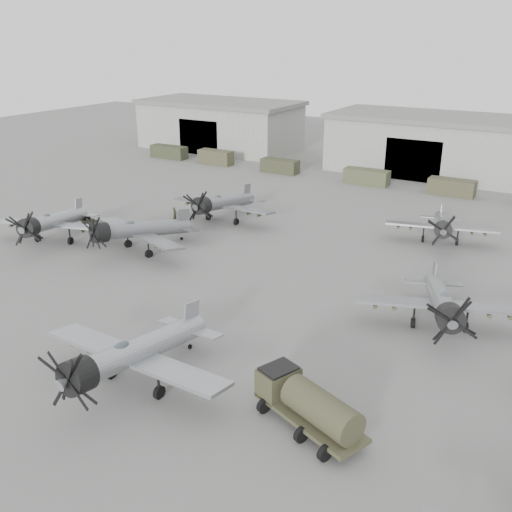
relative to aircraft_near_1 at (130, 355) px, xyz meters
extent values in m
plane|color=#5D5D5A|center=(-0.64, 5.03, -2.38)|extent=(220.00, 220.00, 0.00)
cube|color=#ADAEA3|center=(-38.64, 67.03, 1.62)|extent=(28.00, 14.00, 8.00)
cube|color=slate|center=(-38.64, 67.03, 5.97)|extent=(29.00, 14.80, 0.70)
cube|color=black|center=(-38.64, 60.23, 0.62)|extent=(8.12, 0.40, 6.00)
cube|color=#ADAEA3|center=(-0.64, 67.03, 1.62)|extent=(28.00, 14.00, 8.00)
cube|color=slate|center=(-0.64, 67.03, 5.97)|extent=(29.00, 14.80, 0.70)
cube|color=black|center=(-0.64, 60.23, 0.62)|extent=(8.12, 0.40, 6.00)
cube|color=#343925|center=(-41.25, 55.03, -1.32)|extent=(6.63, 2.20, 2.11)
cube|color=#44442C|center=(-31.51, 55.03, -1.24)|extent=(5.84, 2.20, 2.28)
cube|color=#383925|center=(-19.59, 55.03, -1.35)|extent=(5.91, 2.20, 2.06)
cube|color=#464B31|center=(-5.58, 55.03, -1.32)|extent=(6.39, 2.20, 2.11)
cube|color=#42412B|center=(6.25, 55.03, -1.30)|extent=(5.99, 2.20, 2.16)
cylinder|color=#9CA0A5|center=(0.03, 0.97, -0.09)|extent=(1.86, 11.04, 3.24)
cylinder|color=black|center=(-0.11, -3.90, 0.68)|extent=(2.02, 1.69, 2.16)
cube|color=#9CA0A5|center=(0.01, 0.35, -0.35)|extent=(13.03, 2.64, 0.58)
cube|color=#9CA0A5|center=(0.16, 5.85, 0.07)|extent=(0.17, 1.73, 2.07)
ellipsoid|color=#3F4C54|center=(-0.02, -0.69, 0.85)|extent=(0.66, 1.26, 0.58)
cylinder|color=black|center=(-1.97, 0.20, -2.01)|extent=(0.31, 0.84, 0.83)
cylinder|color=black|center=(1.97, 0.09, -2.01)|extent=(0.31, 0.84, 0.83)
cylinder|color=black|center=(0.15, 5.54, -2.22)|extent=(0.13, 0.34, 0.33)
cylinder|color=#93969B|center=(-24.84, 16.20, -0.21)|extent=(4.57, 10.41, 3.08)
cylinder|color=black|center=(-23.44, 11.79, 0.53)|extent=(2.26, 2.05, 2.05)
cube|color=#93969B|center=(-24.66, 15.64, -0.46)|extent=(12.40, 5.79, 0.55)
cube|color=#93969B|center=(-26.24, 20.62, -0.05)|extent=(0.61, 1.60, 1.97)
ellipsoid|color=#3F4C54|center=(-24.37, 14.70, 0.68)|extent=(0.92, 1.31, 0.55)
cylinder|color=black|center=(-26.39, 14.89, -2.03)|extent=(0.50, 0.83, 0.79)
cylinder|color=black|center=(-22.82, 16.02, -2.03)|extent=(0.50, 0.83, 0.79)
cylinder|color=black|center=(-26.15, 20.34, -2.23)|extent=(0.21, 0.34, 0.32)
cylinder|color=gray|center=(-15.10, 18.59, -0.17)|extent=(4.49, 10.60, 3.13)
cylinder|color=black|center=(-16.45, 14.08, 0.57)|extent=(2.28, 2.06, 2.08)
cube|color=gray|center=(-15.27, 18.01, -0.43)|extent=(12.62, 5.72, 0.56)
cube|color=gray|center=(-13.74, 23.09, -0.02)|extent=(0.59, 1.63, 2.00)
ellipsoid|color=#3F4C54|center=(-15.56, 17.05, 0.73)|extent=(0.92, 1.32, 0.56)
cylinder|color=black|center=(-17.15, 18.37, -2.03)|extent=(0.50, 0.85, 0.80)
cylinder|color=black|center=(-13.51, 17.27, -2.03)|extent=(0.50, 0.85, 0.80)
cylinder|color=black|center=(-13.83, 22.80, -2.23)|extent=(0.21, 0.34, 0.32)
cylinder|color=gray|center=(13.86, 17.73, -0.24)|extent=(4.92, 10.18, 3.04)
cylinder|color=black|center=(15.44, 13.44, 0.49)|extent=(2.26, 2.08, 2.02)
cube|color=gray|center=(14.06, 17.18, -0.48)|extent=(12.14, 6.20, 0.55)
cube|color=gray|center=(12.29, 22.01, -0.08)|extent=(0.67, 1.56, 1.94)
ellipsoid|color=#3F4C54|center=(14.40, 16.27, 0.64)|extent=(0.95, 1.30, 0.54)
cylinder|color=black|center=(12.40, 16.36, -2.04)|extent=(0.52, 0.82, 0.78)
cylinder|color=black|center=(15.86, 17.63, -2.04)|extent=(0.52, 0.82, 0.78)
cylinder|color=black|center=(12.39, 21.74, -2.23)|extent=(0.22, 0.33, 0.31)
cylinder|color=gray|center=(-13.52, 30.75, -0.18)|extent=(1.54, 10.58, 3.12)
cylinder|color=black|center=(-13.50, 26.06, 0.56)|extent=(1.90, 1.59, 2.07)
cube|color=gray|center=(-13.51, 30.15, -0.43)|extent=(12.48, 2.25, 0.56)
cube|color=gray|center=(-13.54, 35.44, -0.02)|extent=(0.13, 1.66, 1.99)
ellipsoid|color=#3F4C54|center=(-13.51, 29.16, 0.72)|extent=(0.60, 1.20, 0.56)
cylinder|color=black|center=(-15.41, 29.95, -2.03)|extent=(0.28, 0.80, 0.80)
cylinder|color=black|center=(-11.62, 29.96, -2.03)|extent=(0.28, 0.80, 0.80)
cylinder|color=black|center=(-13.54, 35.14, -2.23)|extent=(0.12, 0.32, 0.32)
cylinder|color=gray|center=(9.43, 36.15, -0.43)|extent=(3.67, 9.40, 2.76)
cylinder|color=black|center=(10.49, 32.13, 0.23)|extent=(1.98, 1.78, 1.84)
cube|color=gray|center=(9.57, 35.63, -0.65)|extent=(11.18, 4.71, 0.50)
cube|color=gray|center=(8.37, 40.16, -0.29)|extent=(0.48, 1.45, 1.76)
ellipsoid|color=#3F4C54|center=(9.79, 34.78, 0.37)|extent=(0.78, 1.16, 0.49)
cylinder|color=black|center=(7.99, 35.03, -2.07)|extent=(0.42, 0.75, 0.71)
cylinder|color=black|center=(11.24, 35.89, -2.07)|extent=(0.42, 0.75, 0.71)
cylinder|color=black|center=(8.44, 39.91, -2.25)|extent=(0.17, 0.30, 0.28)
cube|color=#3E3E28|center=(10.81, 2.12, -1.64)|extent=(7.26, 4.66, 0.25)
cube|color=#3E3E28|center=(8.34, 3.11, -0.85)|extent=(2.30, 2.69, 1.68)
cylinder|color=#3E3E28|center=(11.64, 1.80, -0.65)|extent=(4.91, 3.42, 1.87)
cube|color=black|center=(8.34, 3.11, 0.04)|extent=(2.10, 2.38, 0.15)
cylinder|color=black|center=(8.01, 2.02, -1.93)|extent=(0.60, 0.93, 0.89)
cylinder|color=black|center=(13.43, 2.30, -1.93)|extent=(0.60, 0.93, 0.89)
cube|color=#383A26|center=(-25.18, 21.00, -1.89)|extent=(1.71, 1.17, 0.71)
cube|color=black|center=(-25.71, 21.06, -1.44)|extent=(0.54, 0.85, 0.44)
cylinder|color=black|center=(-25.18, 21.00, -2.16)|extent=(1.12, 0.63, 0.50)
cylinder|color=black|center=(-24.03, 20.85, -1.98)|extent=(1.07, 0.20, 0.07)
cube|color=#383A26|center=(-21.83, 20.58, -1.98)|extent=(3.51, 1.66, 0.16)
cylinder|color=black|center=(-21.83, 20.58, -2.20)|extent=(1.37, 0.55, 0.39)
cylinder|color=#383A26|center=(-21.83, 20.58, -1.80)|extent=(1.27, 0.44, 0.28)
imported|color=#393A26|center=(-17.99, 27.04, -1.46)|extent=(0.55, 0.74, 1.84)
camera|label=1|loc=(21.35, -21.42, 17.80)|focal=40.00mm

